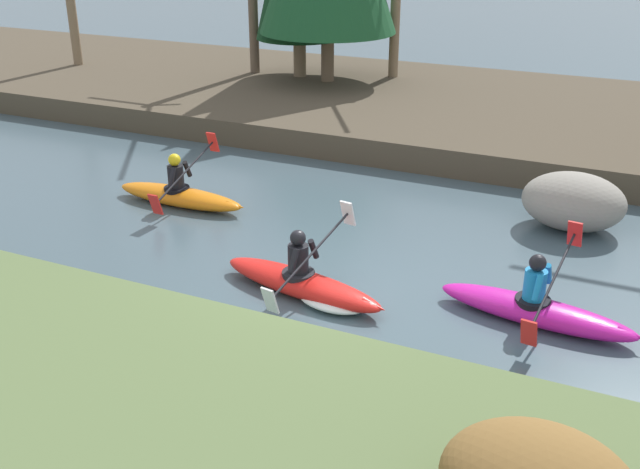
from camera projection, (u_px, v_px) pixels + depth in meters
The scene contains 6 objects.
ground_plane at pixel (343, 292), 11.02m from camera, with size 90.00×90.00×0.00m, color #425660.
riverbank_far at pixel (493, 115), 18.98m from camera, with size 44.00×8.56×0.60m.
kayaker_lead at pixel (537, 308), 10.12m from camera, with size 2.79×2.07×1.20m.
kayaker_middle at pixel (308, 284), 10.81m from camera, with size 2.79×2.06×1.20m.
kayaker_trailing at pixel (180, 194), 14.07m from camera, with size 2.77×2.06×1.20m.
boulder_midstream at pixel (573, 201), 12.97m from camera, with size 1.77×1.38×1.00m.
Camera 1 is at (3.75, -8.97, 5.25)m, focal length 42.00 mm.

